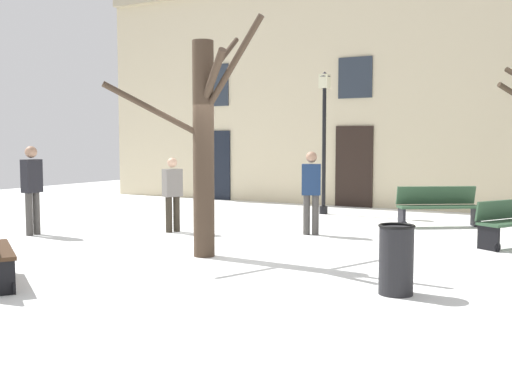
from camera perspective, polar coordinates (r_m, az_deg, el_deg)
name	(u,v)px	position (r m, az deg, el deg)	size (l,w,h in m)	color
ground_plane	(213,249)	(10.89, -4.04, -5.33)	(29.21, 29.21, 0.00)	white
building_facade	(365,84)	(18.13, 10.14, 9.88)	(18.26, 0.60, 6.99)	beige
tree_foreground	(204,141)	(10.03, -4.91, 4.80)	(2.33, 2.60, 3.83)	#423326
streetlamp	(324,127)	(16.05, 6.40, 6.04)	(0.30, 0.30, 3.71)	black
litter_bin	(396,259)	(7.82, 12.98, -6.15)	(0.45, 0.45, 0.88)	black
bench_far_corner	(438,206)	(14.23, 16.66, -1.22)	(1.77, 1.39, 0.90)	#2D4C33
person_by_shop_door	(172,191)	(12.88, -7.82, 0.05)	(0.36, 0.44, 1.57)	#2D271E
person_crossing_plaza	(311,189)	(12.44, 5.19, 0.31)	(0.43, 0.34, 1.70)	#403D3A
person_strolling	(32,185)	(13.16, -20.23, 0.60)	(0.24, 0.39, 1.81)	#403D3A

